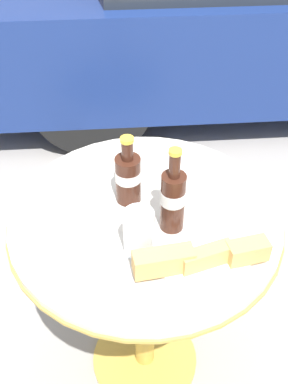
# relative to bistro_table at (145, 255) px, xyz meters

# --- Properties ---
(ground_plane) EXTENTS (30.00, 30.00, 0.00)m
(ground_plane) POSITION_rel_bistro_table_xyz_m (0.00, 0.00, -0.60)
(ground_plane) COLOR gray
(bistro_table) EXTENTS (0.75, 0.75, 0.76)m
(bistro_table) POSITION_rel_bistro_table_xyz_m (0.00, 0.00, 0.00)
(bistro_table) COLOR gold
(bistro_table) RESTS_ON ground_plane
(cola_bottle_left) EXTENTS (0.07, 0.07, 0.25)m
(cola_bottle_left) POSITION_rel_bistro_table_xyz_m (0.07, -0.05, 0.26)
(cola_bottle_left) COLOR #3D1E14
(cola_bottle_left) RESTS_ON bistro_table
(cola_bottle_right) EXTENTS (0.07, 0.07, 0.21)m
(cola_bottle_right) POSITION_rel_bistro_table_xyz_m (-0.04, 0.07, 0.25)
(cola_bottle_right) COLOR #3D1E14
(cola_bottle_right) RESTS_ON bistro_table
(drinking_glass) EXTENTS (0.08, 0.08, 0.13)m
(drinking_glass) POSITION_rel_bistro_table_xyz_m (-0.03, -0.13, 0.22)
(drinking_glass) COLOR black
(drinking_glass) RESTS_ON bistro_table
(lunch_plate_near) EXTENTS (0.34, 0.22, 0.07)m
(lunch_plate_near) POSITION_rel_bistro_table_xyz_m (0.12, -0.20, 0.19)
(lunch_plate_near) COLOR white
(lunch_plate_near) RESTS_ON bistro_table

